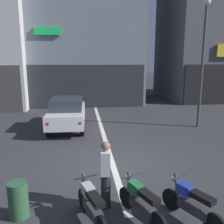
{
  "coord_description": "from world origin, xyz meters",
  "views": [
    {
      "loc": [
        -1.0,
        -7.8,
        3.53
      ],
      "look_at": [
        0.24,
        2.0,
        1.4
      ],
      "focal_mm": 38.68,
      "sensor_mm": 36.0,
      "label": 1
    }
  ],
  "objects_px": {
    "car_white_crossing_near": "(67,112)",
    "motorcycle_blue_row_centre": "(191,203)",
    "person_by_motorcycles": "(106,174)",
    "street_lamp": "(203,51)",
    "motorcycle_silver_row_leftmost": "(91,204)",
    "motorcycle_green_row_left_mid": "(141,202)",
    "trash_bin": "(18,200)"
  },
  "relations": [
    {
      "from": "street_lamp",
      "to": "trash_bin",
      "type": "xyz_separation_m",
      "value": [
        -7.68,
        -6.77,
        -3.54
      ]
    },
    {
      "from": "car_white_crossing_near",
      "to": "motorcycle_silver_row_leftmost",
      "type": "bearing_deg",
      "value": -83.18
    },
    {
      "from": "trash_bin",
      "to": "motorcycle_green_row_left_mid",
      "type": "bearing_deg",
      "value": -9.84
    },
    {
      "from": "motorcycle_silver_row_leftmost",
      "to": "motorcycle_blue_row_centre",
      "type": "height_order",
      "value": "same"
    },
    {
      "from": "motorcycle_green_row_left_mid",
      "to": "person_by_motorcycles",
      "type": "xyz_separation_m",
      "value": [
        -0.71,
        0.64,
        0.4
      ]
    },
    {
      "from": "car_white_crossing_near",
      "to": "trash_bin",
      "type": "relative_size",
      "value": 4.88
    },
    {
      "from": "motorcycle_green_row_left_mid",
      "to": "person_by_motorcycles",
      "type": "bearing_deg",
      "value": 138.3
    },
    {
      "from": "street_lamp",
      "to": "person_by_motorcycles",
      "type": "bearing_deg",
      "value": -130.6
    },
    {
      "from": "person_by_motorcycles",
      "to": "street_lamp",
      "type": "bearing_deg",
      "value": 49.4
    },
    {
      "from": "car_white_crossing_near",
      "to": "trash_bin",
      "type": "xyz_separation_m",
      "value": [
        -0.72,
        -7.24,
        -0.46
      ]
    },
    {
      "from": "street_lamp",
      "to": "motorcycle_blue_row_centre",
      "type": "distance_m",
      "value": 9.08
    },
    {
      "from": "motorcycle_silver_row_leftmost",
      "to": "motorcycle_blue_row_centre",
      "type": "xyz_separation_m",
      "value": [
        2.18,
        -0.22,
        0.0
      ]
    },
    {
      "from": "car_white_crossing_near",
      "to": "motorcycle_blue_row_centre",
      "type": "relative_size",
      "value": 2.75
    },
    {
      "from": "street_lamp",
      "to": "car_white_crossing_near",
      "type": "bearing_deg",
      "value": 176.11
    },
    {
      "from": "motorcycle_green_row_left_mid",
      "to": "motorcycle_blue_row_centre",
      "type": "relative_size",
      "value": 1.03
    },
    {
      "from": "street_lamp",
      "to": "motorcycle_green_row_left_mid",
      "type": "relative_size",
      "value": 4.17
    },
    {
      "from": "trash_bin",
      "to": "street_lamp",
      "type": "bearing_deg",
      "value": 41.41
    },
    {
      "from": "car_white_crossing_near",
      "to": "person_by_motorcycles",
      "type": "height_order",
      "value": "person_by_motorcycles"
    },
    {
      "from": "street_lamp",
      "to": "motorcycle_green_row_left_mid",
      "type": "bearing_deg",
      "value": -124.35
    },
    {
      "from": "motorcycle_blue_row_centre",
      "to": "trash_bin",
      "type": "relative_size",
      "value": 1.78
    },
    {
      "from": "car_white_crossing_near",
      "to": "person_by_motorcycles",
      "type": "distance_m",
      "value": 7.2
    },
    {
      "from": "person_by_motorcycles",
      "to": "motorcycle_blue_row_centre",
      "type": "bearing_deg",
      "value": -24.48
    },
    {
      "from": "motorcycle_silver_row_leftmost",
      "to": "motorcycle_green_row_left_mid",
      "type": "xyz_separation_m",
      "value": [
        1.09,
        -0.04,
        0.0
      ]
    },
    {
      "from": "street_lamp",
      "to": "trash_bin",
      "type": "height_order",
      "value": "street_lamp"
    },
    {
      "from": "street_lamp",
      "to": "person_by_motorcycles",
      "type": "xyz_separation_m",
      "value": [
        -5.66,
        -6.61,
        -3.11
      ]
    },
    {
      "from": "car_white_crossing_near",
      "to": "motorcycle_green_row_left_mid",
      "type": "distance_m",
      "value": 7.98
    },
    {
      "from": "car_white_crossing_near",
      "to": "person_by_motorcycles",
      "type": "bearing_deg",
      "value": -79.64
    },
    {
      "from": "car_white_crossing_near",
      "to": "motorcycle_silver_row_leftmost",
      "type": "height_order",
      "value": "car_white_crossing_near"
    },
    {
      "from": "motorcycle_silver_row_leftmost",
      "to": "trash_bin",
      "type": "xyz_separation_m",
      "value": [
        -1.64,
        0.43,
        -0.03
      ]
    },
    {
      "from": "motorcycle_green_row_left_mid",
      "to": "car_white_crossing_near",
      "type": "bearing_deg",
      "value": 104.59
    },
    {
      "from": "motorcycle_green_row_left_mid",
      "to": "trash_bin",
      "type": "bearing_deg",
      "value": 170.16
    },
    {
      "from": "motorcycle_silver_row_leftmost",
      "to": "person_by_motorcycles",
      "type": "height_order",
      "value": "person_by_motorcycles"
    }
  ]
}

